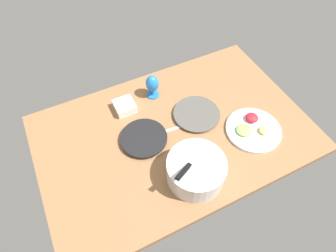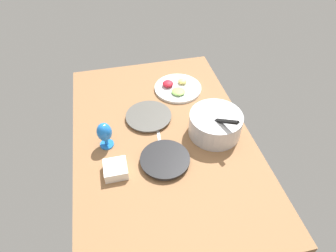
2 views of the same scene
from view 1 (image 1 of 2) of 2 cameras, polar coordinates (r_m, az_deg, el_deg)
ground_plane at (r=172.76cm, az=1.30°, el=-1.52°), size 160.00×104.00×4.00cm
dinner_plate_left at (r=178.54cm, az=5.69°, el=2.35°), size 28.86×28.86×2.26cm
dinner_plate_right at (r=166.95cm, az=-4.83°, el=-2.50°), size 27.34×27.34×3.05cm
mixing_bowl at (r=149.93cm, az=5.58°, el=-8.65°), size 30.81×30.81×21.14cm
fruit_platter at (r=177.90cm, az=16.56°, el=-0.55°), size 32.85×32.85×5.58cm
hurricane_glass_blue at (r=182.84cm, az=-3.14°, el=8.25°), size 8.41×8.41×16.62cm
square_bowl_white at (r=181.31cm, az=-8.64°, el=3.95°), size 12.20×12.20×5.76cm
fork_by_left_plate at (r=171.12cm, az=-0.26°, el=-0.95°), size 18.09×3.62×0.60cm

